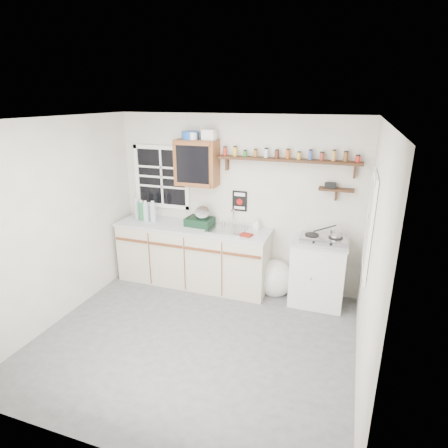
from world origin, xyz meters
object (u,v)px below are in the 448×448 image
object	(u,v)px
main_cabinet	(193,255)
upper_cabinet	(197,163)
hotplate	(323,239)
spice_shelf	(288,159)
dish_rack	(201,219)
right_cabinet	(318,272)

from	to	relation	value
main_cabinet	upper_cabinet	size ratio (longest dim) A/B	3.55
hotplate	spice_shelf	bearing A→B (deg)	157.14
upper_cabinet	spice_shelf	xyz separation A→B (m)	(1.28, 0.07, 0.11)
spice_shelf	dish_rack	size ratio (longest dim) A/B	4.70
right_cabinet	dish_rack	world-z (taller)	dish_rack
right_cabinet	upper_cabinet	bearing A→B (deg)	176.24
upper_cabinet	main_cabinet	bearing A→B (deg)	-103.68
main_cabinet	upper_cabinet	world-z (taller)	upper_cabinet
spice_shelf	hotplate	distance (m)	1.15
hotplate	dish_rack	bearing A→B (deg)	175.83
spice_shelf	main_cabinet	bearing A→B (deg)	-170.81
spice_shelf	hotplate	bearing A→B (deg)	-20.52
main_cabinet	upper_cabinet	distance (m)	1.37
spice_shelf	hotplate	xyz separation A→B (m)	(0.55, -0.21, -0.98)
main_cabinet	dish_rack	bearing A→B (deg)	29.34
upper_cabinet	dish_rack	xyz separation A→B (m)	(0.07, -0.08, -0.81)
right_cabinet	dish_rack	xyz separation A→B (m)	(-1.73, 0.04, 0.56)
spice_shelf	upper_cabinet	bearing A→B (deg)	-176.92
upper_cabinet	dish_rack	bearing A→B (deg)	-47.66
main_cabinet	hotplate	distance (m)	1.93
upper_cabinet	spice_shelf	world-z (taller)	upper_cabinet
main_cabinet	spice_shelf	size ratio (longest dim) A/B	1.21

